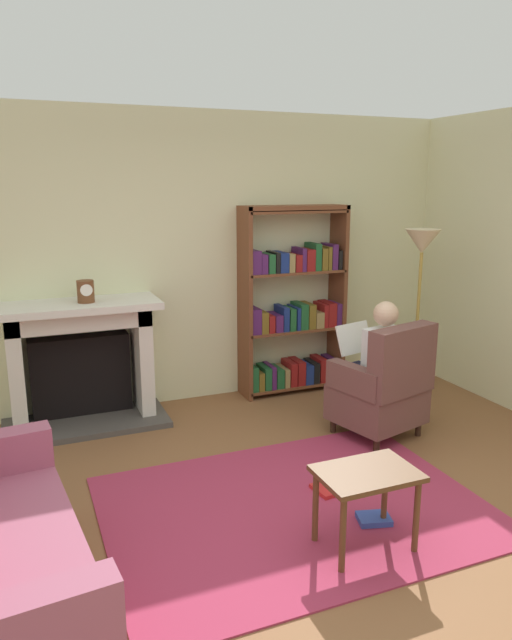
{
  "coord_description": "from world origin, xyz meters",
  "views": [
    {
      "loc": [
        -1.53,
        -2.79,
        2.06
      ],
      "look_at": [
        0.1,
        1.2,
        1.05
      ],
      "focal_mm": 33.14,
      "sensor_mm": 36.0,
      "label": 1
    }
  ],
  "objects_px": {
    "bookshelf": "(294,306)",
    "side_table": "(366,484)",
    "seated_reader": "(374,361)",
    "floor_lamp": "(421,257)",
    "mantel_clock": "(86,291)",
    "fireplace": "(81,359)",
    "armchair_reading": "(384,388)"
  },
  "relations": [
    {
      "from": "bookshelf",
      "to": "side_table",
      "type": "xyz_separation_m",
      "value": [
        -0.77,
        -2.56,
        -0.46
      ]
    },
    {
      "from": "seated_reader",
      "to": "floor_lamp",
      "type": "bearing_deg",
      "value": -163.9
    },
    {
      "from": "seated_reader",
      "to": "side_table",
      "type": "xyz_separation_m",
      "value": [
        -0.94,
        -1.37,
        -0.22
      ]
    },
    {
      "from": "mantel_clock",
      "to": "side_table",
      "type": "bearing_deg",
      "value": -63.51
    },
    {
      "from": "fireplace",
      "to": "side_table",
      "type": "relative_size",
      "value": 2.44
    },
    {
      "from": "armchair_reading",
      "to": "mantel_clock",
      "type": "bearing_deg",
      "value": -43.0
    },
    {
      "from": "mantel_clock",
      "to": "floor_lamp",
      "type": "distance_m",
      "value": 2.98
    },
    {
      "from": "bookshelf",
      "to": "seated_reader",
      "type": "bearing_deg",
      "value": -82.24
    },
    {
      "from": "seated_reader",
      "to": "mantel_clock",
      "type": "bearing_deg",
      "value": -40.94
    },
    {
      "from": "fireplace",
      "to": "mantel_clock",
      "type": "height_order",
      "value": "mantel_clock"
    },
    {
      "from": "fireplace",
      "to": "side_table",
      "type": "distance_m",
      "value": 2.83
    },
    {
      "from": "bookshelf",
      "to": "floor_lamp",
      "type": "relative_size",
      "value": 1.12
    },
    {
      "from": "seated_reader",
      "to": "side_table",
      "type": "distance_m",
      "value": 1.67
    },
    {
      "from": "mantel_clock",
      "to": "armchair_reading",
      "type": "bearing_deg",
      "value": -28.24
    },
    {
      "from": "armchair_reading",
      "to": "side_table",
      "type": "distance_m",
      "value": 1.58
    },
    {
      "from": "bookshelf",
      "to": "floor_lamp",
      "type": "distance_m",
      "value": 1.3
    },
    {
      "from": "mantel_clock",
      "to": "bookshelf",
      "type": "relative_size",
      "value": 0.1
    },
    {
      "from": "mantel_clock",
      "to": "bookshelf",
      "type": "height_order",
      "value": "bookshelf"
    },
    {
      "from": "mantel_clock",
      "to": "side_table",
      "type": "relative_size",
      "value": 0.33
    },
    {
      "from": "armchair_reading",
      "to": "floor_lamp",
      "type": "height_order",
      "value": "floor_lamp"
    },
    {
      "from": "bookshelf",
      "to": "seated_reader",
      "type": "height_order",
      "value": "bookshelf"
    },
    {
      "from": "floor_lamp",
      "to": "fireplace",
      "type": "bearing_deg",
      "value": 166.87
    },
    {
      "from": "mantel_clock",
      "to": "bookshelf",
      "type": "bearing_deg",
      "value": 3.91
    },
    {
      "from": "mantel_clock",
      "to": "seated_reader",
      "type": "height_order",
      "value": "mantel_clock"
    },
    {
      "from": "mantel_clock",
      "to": "seated_reader",
      "type": "xyz_separation_m",
      "value": [
        2.14,
        -1.05,
        -0.56
      ]
    },
    {
      "from": "fireplace",
      "to": "seated_reader",
      "type": "relative_size",
      "value": 1.2
    },
    {
      "from": "seated_reader",
      "to": "floor_lamp",
      "type": "distance_m",
      "value": 1.18
    },
    {
      "from": "mantel_clock",
      "to": "armchair_reading",
      "type": "height_order",
      "value": "mantel_clock"
    },
    {
      "from": "fireplace",
      "to": "armchair_reading",
      "type": "distance_m",
      "value": 2.58
    },
    {
      "from": "mantel_clock",
      "to": "side_table",
      "type": "distance_m",
      "value": 2.82
    },
    {
      "from": "fireplace",
      "to": "floor_lamp",
      "type": "distance_m",
      "value": 3.17
    },
    {
      "from": "bookshelf",
      "to": "mantel_clock",
      "type": "bearing_deg",
      "value": -176.09
    }
  ]
}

